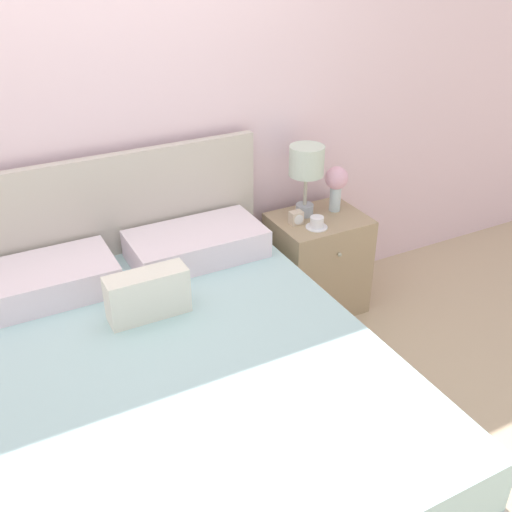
% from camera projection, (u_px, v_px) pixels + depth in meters
% --- Properties ---
extents(ground_plane, '(12.00, 12.00, 0.00)m').
position_uv_depth(ground_plane, '(122.00, 339.00, 3.31)').
color(ground_plane, '#CCB28E').
extents(wall_back, '(8.00, 0.06, 2.60)m').
position_uv_depth(wall_back, '(85.00, 103.00, 2.72)').
color(wall_back, silver).
rests_on(wall_back, ground_plane).
extents(bed, '(1.60, 1.93, 1.07)m').
position_uv_depth(bed, '(177.00, 399.00, 2.47)').
color(bed, beige).
rests_on(bed, ground_plane).
extents(nightstand, '(0.51, 0.42, 0.59)m').
position_uv_depth(nightstand, '(317.00, 264.00, 3.45)').
color(nightstand, tan).
rests_on(nightstand, ground_plane).
extents(table_lamp, '(0.19, 0.19, 0.40)m').
position_uv_depth(table_lamp, '(306.00, 166.00, 3.19)').
color(table_lamp, '#A8B2BC').
rests_on(table_lamp, nightstand).
extents(flower_vase, '(0.13, 0.13, 0.26)m').
position_uv_depth(flower_vase, '(337.00, 182.00, 3.30)').
color(flower_vase, silver).
rests_on(flower_vase, nightstand).
extents(teacup, '(0.12, 0.12, 0.06)m').
position_uv_depth(teacup, '(317.00, 223.00, 3.18)').
color(teacup, white).
rests_on(teacup, nightstand).
extents(alarm_clock, '(0.07, 0.06, 0.07)m').
position_uv_depth(alarm_clock, '(296.00, 218.00, 3.22)').
color(alarm_clock, beige).
rests_on(alarm_clock, nightstand).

